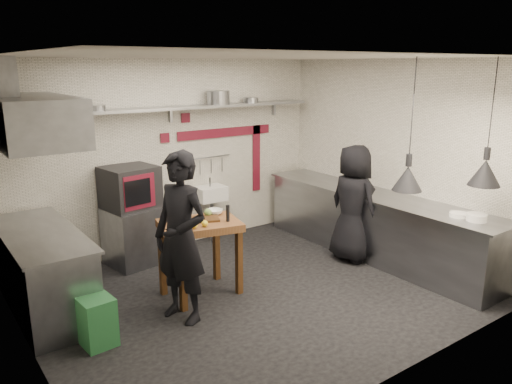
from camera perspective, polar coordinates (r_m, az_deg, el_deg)
floor at (r=6.23m, az=-0.26°, el=-11.48°), size 5.00×5.00×0.00m
ceiling at (r=5.61m, az=-0.29°, el=15.22°), size 5.00×5.00×0.00m
wall_back at (r=7.53m, az=-9.66°, el=4.08°), size 5.00×0.04×2.80m
wall_front at (r=4.30m, az=16.34°, el=-4.05°), size 5.00×0.04×2.80m
wall_left at (r=4.80m, az=-25.31°, el=-2.93°), size 0.04×4.20×2.80m
wall_right at (r=7.47m, az=15.53°, el=3.68°), size 0.04×4.20×2.80m
red_band_horiz at (r=7.93m, az=-3.49°, el=6.82°), size 1.70×0.02×0.14m
red_band_vert at (r=8.34m, az=0.04°, el=3.87°), size 0.14×0.02×1.10m
red_tile_a at (r=7.55m, az=-8.05°, el=8.39°), size 0.14×0.02×0.14m
red_tile_b at (r=7.43m, az=-10.37°, el=6.10°), size 0.14×0.02×0.14m
back_shelf at (r=7.28m, az=-9.25°, el=9.47°), size 4.60×0.34×0.04m
shelf_bracket_left at (r=6.80m, az=-24.34°, el=7.23°), size 0.04×0.06×0.24m
shelf_bracket_mid at (r=7.42m, az=-9.75°, el=8.77°), size 0.04×0.06×0.24m
shelf_bracket_right at (r=8.43m, az=2.03°, el=9.60°), size 0.04×0.06×0.24m
pan_far_left at (r=6.77m, az=-19.82°, el=9.02°), size 0.34×0.34×0.09m
pan_mid_left at (r=6.84m, az=-17.86°, el=9.14°), size 0.32×0.32×0.07m
stock_pot at (r=7.63m, az=-4.34°, el=10.73°), size 0.44×0.44×0.20m
pan_right at (r=7.96m, az=-0.59°, el=10.48°), size 0.25×0.25×0.08m
oven_stand at (r=7.19m, az=-13.69°, el=-4.86°), size 0.80×0.75×0.80m
combi_oven at (r=7.02m, az=-14.23°, el=0.51°), size 0.75×0.71×0.58m
oven_door at (r=6.74m, az=-13.20°, el=0.02°), size 0.46×0.10×0.46m
oven_glass at (r=6.72m, az=-13.37°, el=-0.04°), size 0.38×0.08×0.34m
hand_sink at (r=7.76m, az=-5.24°, el=-0.15°), size 0.46×0.34×0.22m
sink_tap at (r=7.72m, az=-5.27°, el=1.14°), size 0.03×0.03×0.14m
sink_drain at (r=7.85m, az=-5.02°, el=-3.32°), size 0.06×0.06×0.66m
utensil_rail at (r=7.77m, az=-5.86°, el=3.92°), size 0.90×0.02×0.02m
counter_right at (r=7.43m, az=13.35°, el=-3.80°), size 0.70×3.80×0.90m
counter_right_top at (r=7.31m, az=13.56°, el=-0.33°), size 0.76×3.90×0.03m
plate_stack at (r=6.41m, az=23.91°, el=-2.66°), size 0.29×0.29×0.09m
small_bowl_right at (r=6.51m, az=22.13°, el=-2.42°), size 0.22×0.22×0.05m
counter_left at (r=6.15m, az=-23.09°, el=-8.47°), size 0.70×1.90×0.90m
counter_left_top at (r=5.99m, az=-23.52°, el=-4.36°), size 0.76×2.00×0.03m
extractor_hood at (r=5.76m, az=-24.25°, el=7.48°), size 0.78×1.60×0.50m
hood_duct at (r=5.68m, az=-27.17°, el=11.16°), size 0.28×0.28×0.50m
green_bin at (r=5.32m, az=-17.65°, el=-13.98°), size 0.33×0.33×0.50m
prep_table at (r=6.07m, az=-6.35°, el=-7.53°), size 1.04×0.83×0.92m
cutting_board at (r=5.97m, az=-5.87°, el=-3.10°), size 0.40×0.34×0.02m
pepper_mill at (r=5.88m, az=-3.24°, el=-2.44°), size 0.05×0.05×0.20m
lemon_a at (r=5.67m, az=-7.06°, el=-3.80°), size 0.10×0.10×0.08m
lemon_b at (r=5.72m, az=-5.88°, el=-3.60°), size 0.10×0.10×0.08m
veg_ball at (r=6.09m, az=-5.51°, el=-2.35°), size 0.11×0.11×0.10m
steel_tray at (r=5.89m, az=-8.77°, el=-3.40°), size 0.22×0.19×0.03m
bowl at (r=6.18m, az=-4.76°, el=-2.28°), size 0.25×0.25×0.06m
heat_lamp_near at (r=5.85m, az=17.36°, el=7.24°), size 0.42×0.42×1.49m
heat_lamp_far at (r=6.13m, az=25.24°, el=7.14°), size 0.37×0.37×1.42m
chef_left at (r=5.37m, az=-8.59°, el=-5.20°), size 0.65×0.79×1.86m
chef_right at (r=7.11m, az=11.04°, el=-1.31°), size 0.54×0.82×1.66m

